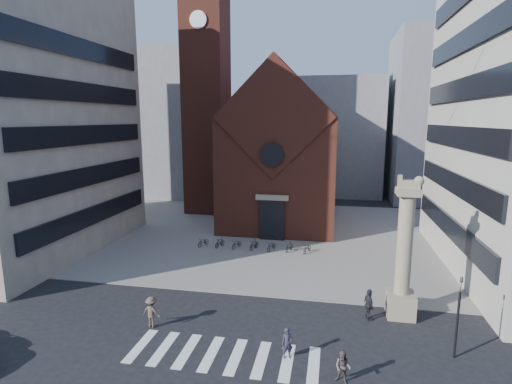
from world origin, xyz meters
TOP-DOWN VIEW (x-y plane):
  - ground at (0.00, 0.00)m, footprint 120.00×120.00m
  - piazza at (0.00, 19.00)m, footprint 46.00×30.00m
  - zebra_crossing at (0.55, -3.00)m, footprint 10.20×3.20m
  - church at (0.00, 25.04)m, footprint 12.00×16.65m
  - campanile at (-10.00, 28.00)m, footprint 5.50×5.50m
  - bg_block_left at (-20.00, 40.00)m, footprint 16.00×14.00m
  - bg_block_mid at (6.00, 45.00)m, footprint 14.00×12.00m
  - bg_block_right at (22.00, 42.00)m, footprint 16.00×14.00m
  - lion_column at (10.01, 3.00)m, footprint 1.63×1.60m
  - traffic_light at (12.00, -1.00)m, footprint 0.13×0.16m
  - pedestrian_0 at (3.75, -2.60)m, footprint 0.68×0.57m
  - pedestrian_1 at (6.44, -4.05)m, footprint 0.91×0.81m
  - pedestrian_2 at (8.07, 2.17)m, footprint 0.81×1.22m
  - pedestrian_3 at (-4.25, -1.04)m, footprint 1.28×0.87m
  - scooter_0 at (-6.02, 13.60)m, footprint 1.02×1.61m
  - scooter_1 at (-4.40, 13.60)m, footprint 0.90×1.53m
  - scooter_2 at (-2.78, 13.60)m, footprint 1.02×1.61m
  - scooter_3 at (-1.16, 13.60)m, footprint 0.90×1.53m
  - scooter_4 at (0.46, 13.60)m, footprint 1.02×1.61m
  - scooter_5 at (2.08, 13.60)m, footprint 0.90×1.53m
  - scooter_6 at (3.70, 13.60)m, footprint 1.02×1.61m

SIDE VIEW (x-z plane):
  - ground at x=0.00m, z-range 0.00..0.00m
  - zebra_crossing at x=0.55m, z-range 0.00..0.01m
  - piazza at x=0.00m, z-range 0.00..0.05m
  - scooter_0 at x=-6.02m, z-range 0.05..0.85m
  - scooter_2 at x=-2.78m, z-range 0.05..0.85m
  - scooter_4 at x=0.46m, z-range 0.05..0.85m
  - scooter_6 at x=3.70m, z-range 0.05..0.85m
  - scooter_1 at x=-4.40m, z-range 0.05..0.94m
  - scooter_3 at x=-1.16m, z-range 0.05..0.94m
  - scooter_5 at x=2.08m, z-range 0.05..0.94m
  - pedestrian_1 at x=6.44m, z-range 0.00..1.55m
  - pedestrian_0 at x=3.75m, z-range 0.00..1.59m
  - pedestrian_3 at x=-4.25m, z-range 0.00..1.82m
  - pedestrian_2 at x=8.07m, z-range 0.00..1.92m
  - traffic_light at x=12.00m, z-range 0.14..4.44m
  - lion_column at x=10.01m, z-range -0.88..7.79m
  - church at x=0.00m, z-range -1.02..16.98m
  - bg_block_mid at x=6.00m, z-range 0.00..18.00m
  - bg_block_left at x=-20.00m, z-range 0.00..22.00m
  - bg_block_right at x=22.00m, z-range 0.00..24.00m
  - campanile at x=-10.00m, z-range 0.14..31.34m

